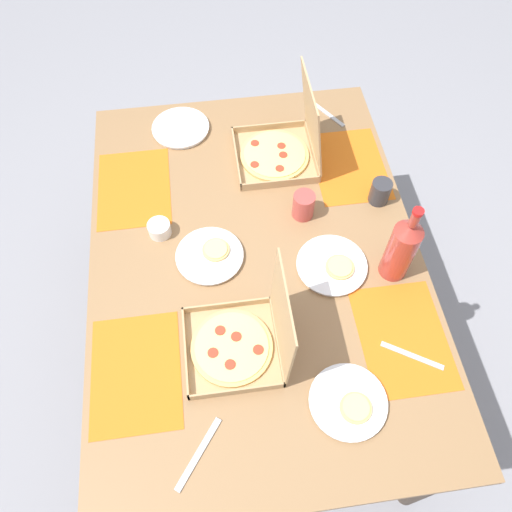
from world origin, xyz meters
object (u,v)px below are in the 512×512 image
at_px(pizza_box_edge_far, 282,147).
at_px(plate_far_right, 332,266).
at_px(cup_red, 303,205).
at_px(pizza_box_center, 242,341).
at_px(condiment_bowl, 159,229).
at_px(plate_near_right, 181,128).
at_px(plate_near_left, 349,403).
at_px(cup_dark, 380,192).
at_px(plate_middle, 210,255).
at_px(soda_bottle, 402,248).

relative_size(pizza_box_edge_far, plate_far_right, 1.41).
distance_m(pizza_box_edge_far, cup_red, 0.28).
distance_m(pizza_box_center, condiment_bowl, 0.51).
height_order(plate_near_right, condiment_bowl, condiment_bowl).
xyz_separation_m(plate_far_right, cup_red, (-0.23, -0.06, 0.04)).
height_order(plate_near_right, plate_near_left, plate_near_left).
height_order(pizza_box_edge_far, cup_red, pizza_box_edge_far).
bearing_deg(plate_far_right, plate_near_right, -146.86).
bearing_deg(plate_near_left, pizza_box_center, -127.00).
relative_size(plate_near_right, cup_red, 2.27).
xyz_separation_m(pizza_box_edge_far, condiment_bowl, (0.29, -0.47, -0.03)).
bearing_deg(pizza_box_center, pizza_box_edge_far, 162.04).
relative_size(plate_far_right, cup_dark, 2.59).
height_order(cup_red, condiment_bowl, cup_red).
bearing_deg(pizza_box_center, plate_far_right, 126.18).
xyz_separation_m(plate_far_right, plate_middle, (-0.09, -0.39, 0.00)).
xyz_separation_m(pizza_box_edge_far, plate_middle, (0.41, -0.31, -0.04)).
bearing_deg(cup_dark, plate_near_right, -123.37).
relative_size(plate_near_left, soda_bottle, 0.69).
relative_size(soda_bottle, cup_dark, 3.59).
bearing_deg(pizza_box_edge_far, cup_dark, 50.74).
distance_m(pizza_box_center, cup_red, 0.54).
relative_size(plate_near_right, plate_near_left, 1.02).
height_order(pizza_box_center, plate_near_right, pizza_box_center).
bearing_deg(plate_near_right, cup_dark, 56.63).
bearing_deg(plate_near_left, condiment_bowl, -142.58).
height_order(pizza_box_edge_far, plate_near_left, pizza_box_edge_far).
xyz_separation_m(pizza_box_center, plate_middle, (-0.33, -0.07, -0.04)).
distance_m(pizza_box_edge_far, plate_near_right, 0.42).
height_order(pizza_box_edge_far, condiment_bowl, pizza_box_edge_far).
height_order(cup_dark, cup_red, cup_red).
xyz_separation_m(pizza_box_center, cup_red, (-0.47, 0.27, 0.00)).
bearing_deg(pizza_box_edge_far, soda_bottle, 27.05).
bearing_deg(cup_red, plate_far_right, 14.06).
xyz_separation_m(plate_near_left, soda_bottle, (-0.41, 0.24, 0.12)).
xyz_separation_m(plate_middle, cup_red, (-0.13, 0.34, 0.04)).
xyz_separation_m(plate_near_right, cup_dark, (0.45, 0.68, 0.04)).
relative_size(plate_near_left, cup_dark, 2.47).
distance_m(plate_near_left, soda_bottle, 0.49).
distance_m(pizza_box_edge_far, cup_dark, 0.40).
height_order(soda_bottle, cup_dark, soda_bottle).
height_order(plate_far_right, soda_bottle, soda_bottle).
bearing_deg(plate_middle, plate_far_right, 76.67).
relative_size(pizza_box_edge_far, condiment_bowl, 4.26).
xyz_separation_m(plate_near_right, soda_bottle, (0.74, 0.65, 0.12)).
relative_size(plate_far_right, plate_near_right, 1.03).
height_order(plate_middle, cup_red, cup_red).
bearing_deg(soda_bottle, plate_far_right, -101.08).
relative_size(pizza_box_center, condiment_bowl, 4.07).
bearing_deg(cup_red, pizza_box_edge_far, -174.25).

